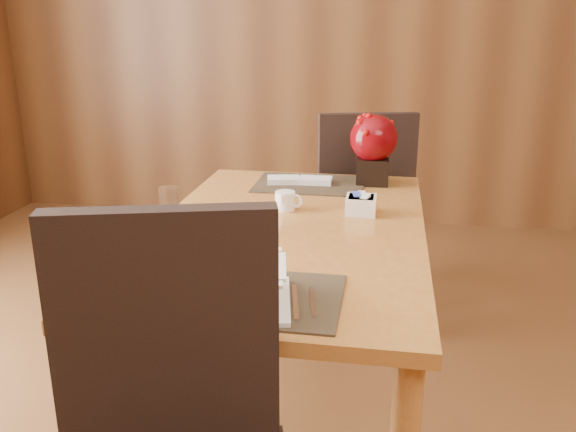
% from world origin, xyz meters
% --- Properties ---
extents(back_wall, '(5.00, 0.02, 2.80)m').
position_xyz_m(back_wall, '(0.00, 3.00, 1.40)').
color(back_wall, brown).
rests_on(back_wall, ground).
extents(dining_table, '(0.90, 1.50, 0.75)m').
position_xyz_m(dining_table, '(0.00, 0.60, 0.65)').
color(dining_table, '#B07031').
rests_on(dining_table, ground).
extents(placemat_near, '(0.45, 0.33, 0.01)m').
position_xyz_m(placemat_near, '(0.00, 0.05, 0.75)').
color(placemat_near, black).
rests_on(placemat_near, dining_table).
extents(placemat_far, '(0.45, 0.33, 0.01)m').
position_xyz_m(placemat_far, '(0.00, 1.15, 0.75)').
color(placemat_far, black).
rests_on(placemat_far, dining_table).
extents(soup_setting, '(0.30, 0.30, 0.10)m').
position_xyz_m(soup_setting, '(-0.03, 0.00, 0.80)').
color(soup_setting, white).
rests_on(soup_setting, dining_table).
extents(coffee_cup, '(0.14, 0.14, 0.08)m').
position_xyz_m(coffee_cup, '(-0.15, 0.57, 0.78)').
color(coffee_cup, white).
rests_on(coffee_cup, dining_table).
extents(water_glass, '(0.07, 0.07, 0.15)m').
position_xyz_m(water_glass, '(-0.37, 0.49, 0.82)').
color(water_glass, silver).
rests_on(water_glass, dining_table).
extents(creamer_jug, '(0.11, 0.11, 0.07)m').
position_xyz_m(creamer_jug, '(-0.04, 0.79, 0.78)').
color(creamer_jug, white).
rests_on(creamer_jug, dining_table).
extents(sugar_caddy, '(0.11, 0.11, 0.06)m').
position_xyz_m(sugar_caddy, '(0.23, 0.79, 0.78)').
color(sugar_caddy, white).
rests_on(sugar_caddy, dining_table).
extents(berry_decor, '(0.20, 0.20, 0.29)m').
position_xyz_m(berry_decor, '(0.25, 1.21, 0.92)').
color(berry_decor, black).
rests_on(berry_decor, dining_table).
extents(napkins_far, '(0.28, 0.12, 0.02)m').
position_xyz_m(napkins_far, '(-0.03, 1.15, 0.77)').
color(napkins_far, silver).
rests_on(napkins_far, dining_table).
extents(bread_plate, '(0.21, 0.21, 0.01)m').
position_xyz_m(bread_plate, '(-0.37, 0.05, 0.76)').
color(bread_plate, white).
rests_on(bread_plate, dining_table).
extents(far_chair, '(0.58, 0.58, 1.01)m').
position_xyz_m(far_chair, '(0.19, 1.56, 0.57)').
color(far_chair, black).
rests_on(far_chair, ground).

